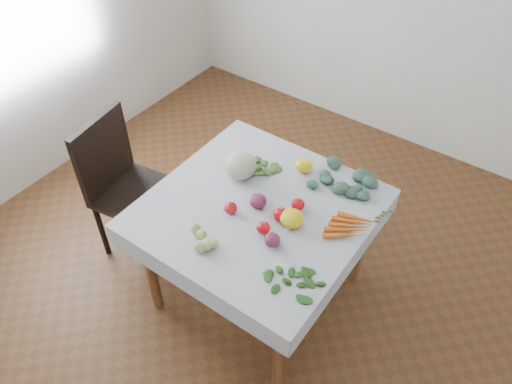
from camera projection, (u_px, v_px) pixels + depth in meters
ground at (258, 290)px, 3.16m from camera, size 4.00×4.00×0.00m
table at (258, 220)px, 2.71m from camera, size 1.00×1.00×0.75m
tablecloth at (258, 207)px, 2.64m from camera, size 1.12×1.12×0.01m
chair at (123, 180)px, 3.09m from camera, size 0.50×0.50×0.97m
cabbage at (241, 165)px, 2.76m from camera, size 0.22×0.22×0.16m
tomato_a at (281, 214)px, 2.55m from camera, size 0.09×0.09×0.07m
tomato_b at (298, 204)px, 2.61m from camera, size 0.09×0.09×0.06m
tomato_c at (231, 208)px, 2.59m from camera, size 0.09×0.09×0.06m
tomato_d at (264, 228)px, 2.49m from camera, size 0.09×0.09×0.06m
heirloom_back at (304, 165)px, 2.82m from camera, size 0.13×0.13×0.07m
heirloom_front at (292, 219)px, 2.52m from camera, size 0.16×0.16×0.09m
onion_a at (258, 201)px, 2.61m from camera, size 0.11×0.11×0.08m
onion_b at (272, 240)px, 2.43m from camera, size 0.09×0.09×0.07m
tomatillo_cluster at (203, 241)px, 2.43m from camera, size 0.19×0.12×0.05m
carrot_bunch at (351, 226)px, 2.52m from camera, size 0.22×0.27×0.03m
kale_bunch at (348, 182)px, 2.74m from camera, size 0.34×0.27×0.04m
basil_bunch at (292, 282)px, 2.28m from camera, size 0.26×0.22×0.01m
dill_bunch at (261, 170)px, 2.84m from camera, size 0.18×0.18×0.02m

